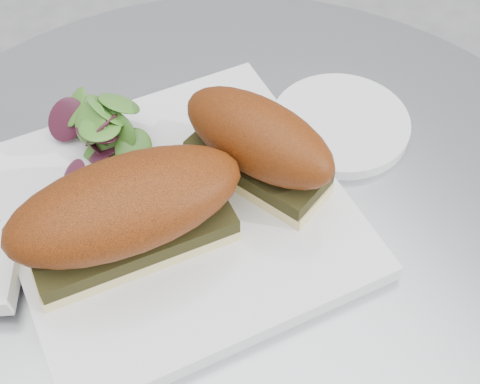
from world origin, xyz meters
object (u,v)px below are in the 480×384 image
object	(u,v)px
saucer	(340,124)
plate	(176,211)
sandwich_left	(127,212)
sandwich_right	(258,144)

from	to	relation	value
saucer	plate	bearing A→B (deg)	-174.97
sandwich_left	plate	bearing A→B (deg)	26.78
sandwich_left	saucer	bearing A→B (deg)	14.01
plate	saucer	xyz separation A→B (m)	(0.18, 0.02, -0.00)
sandwich_left	saucer	size ratio (longest dim) A/B	1.47
plate	sandwich_left	distance (m)	0.07
plate	saucer	size ratio (longest dim) A/B	2.08
sandwich_left	sandwich_right	distance (m)	0.12
saucer	sandwich_left	bearing A→B (deg)	-171.51
sandwich_left	sandwich_right	world-z (taller)	same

